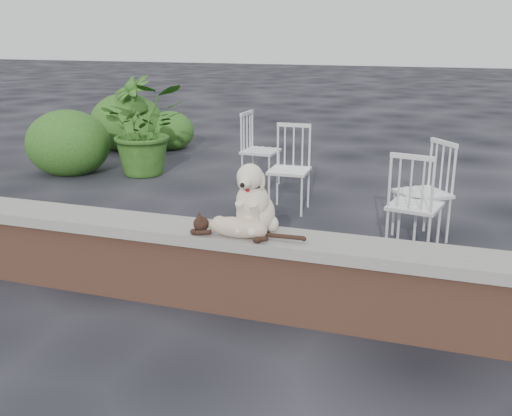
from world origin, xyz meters
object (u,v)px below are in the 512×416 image
(chair_c, at_px, (415,204))
(potted_plant_a, at_px, (145,129))
(chair_d, at_px, (423,192))
(chair_e, at_px, (261,150))
(chair_b, at_px, (289,169))
(dog, at_px, (256,196))
(cat, at_px, (237,226))
(potted_plant_b, at_px, (133,114))

(chair_c, height_order, potted_plant_a, potted_plant_a)
(chair_d, bearing_deg, chair_c, -42.78)
(potted_plant_a, bearing_deg, chair_e, -3.90)
(chair_b, height_order, chair_c, same)
(dog, relative_size, chair_d, 0.54)
(dog, distance_m, chair_c, 1.77)
(cat, distance_m, potted_plant_a, 4.42)
(chair_e, relative_size, potted_plant_a, 0.75)
(potted_plant_b, bearing_deg, dog, -52.05)
(potted_plant_b, bearing_deg, cat, -53.53)
(chair_b, xyz_separation_m, chair_c, (1.39, -0.94, 0.00))
(chair_b, distance_m, chair_c, 1.68)
(dog, xyz_separation_m, potted_plant_a, (-2.73, 3.40, -0.21))
(chair_d, xyz_separation_m, potted_plant_b, (-4.68, 2.83, 0.15))
(chair_b, height_order, potted_plant_b, potted_plant_b)
(cat, bearing_deg, chair_e, 107.54)
(cat, distance_m, chair_d, 2.31)
(chair_b, xyz_separation_m, potted_plant_a, (-2.32, 1.03, 0.16))
(dog, height_order, chair_c, dog)
(dog, distance_m, cat, 0.25)
(chair_b, bearing_deg, chair_c, -36.12)
(chair_d, bearing_deg, dog, -66.50)
(chair_e, bearing_deg, dog, -159.23)
(chair_c, bearing_deg, dog, 66.86)
(dog, relative_size, cat, 0.55)
(dog, xyz_separation_m, chair_d, (1.02, 1.87, -0.37))
(cat, relative_size, chair_d, 0.99)
(chair_d, distance_m, potted_plant_a, 4.05)
(cat, relative_size, chair_c, 0.99)
(chair_b, bearing_deg, dog, -82.38)
(chair_b, relative_size, potted_plant_a, 0.75)
(chair_e, bearing_deg, chair_b, -142.37)
(chair_d, relative_size, chair_c, 1.00)
(cat, bearing_deg, chair_d, 63.37)
(chair_e, relative_size, potted_plant_b, 0.76)
(cat, bearing_deg, chair_c, 58.02)
(cat, relative_size, chair_e, 0.99)
(potted_plant_a, bearing_deg, potted_plant_b, 125.73)
(cat, xyz_separation_m, chair_e, (-0.95, 3.43, -0.19))
(dog, distance_m, potted_plant_a, 4.36)
(chair_e, distance_m, chair_c, 2.74)
(dog, xyz_separation_m, chair_c, (0.98, 1.43, -0.37))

